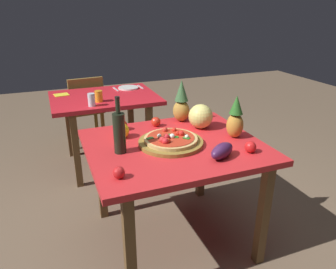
{
  "coord_description": "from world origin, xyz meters",
  "views": [
    {
      "loc": [
        -0.75,
        -1.81,
        1.64
      ],
      "look_at": [
        -0.02,
        0.05,
        0.82
      ],
      "focal_mm": 34.27,
      "sensor_mm": 36.0,
      "label": 1
    }
  ],
  "objects_px": {
    "tomato_near_board": "(119,172)",
    "bell_pepper": "(122,131)",
    "pineapple_left": "(235,119)",
    "knife_utensil": "(141,87)",
    "wine_bottle": "(119,132)",
    "eggplant": "(222,151)",
    "pineapple_right": "(181,103)",
    "pizza": "(171,138)",
    "drinking_glass_water": "(91,100)",
    "melon": "(201,116)",
    "dining_chair": "(86,107)",
    "fork_utensil": "(116,89)",
    "display_table": "(174,156)",
    "tomato_at_corner": "(250,147)",
    "napkin_folded": "(61,95)",
    "background_table": "(105,106)",
    "pizza_board": "(171,142)",
    "tomato_by_bottle": "(122,125)",
    "dinner_plate": "(128,88)",
    "drinking_glass_juice": "(99,96)",
    "tomato_beside_pepper": "(156,122)"
  },
  "relations": [
    {
      "from": "pineapple_right",
      "to": "eggplant",
      "type": "relative_size",
      "value": 1.65
    },
    {
      "from": "pineapple_right",
      "to": "tomato_at_corner",
      "type": "relative_size",
      "value": 4.48
    },
    {
      "from": "pizza",
      "to": "fork_utensil",
      "type": "relative_size",
      "value": 1.98
    },
    {
      "from": "pizza",
      "to": "drinking_glass_water",
      "type": "bearing_deg",
      "value": 108.49
    },
    {
      "from": "dining_chair",
      "to": "knife_utensil",
      "type": "relative_size",
      "value": 4.72
    },
    {
      "from": "wine_bottle",
      "to": "eggplant",
      "type": "relative_size",
      "value": 1.81
    },
    {
      "from": "dining_chair",
      "to": "melon",
      "type": "relative_size",
      "value": 4.68
    },
    {
      "from": "pineapple_right",
      "to": "knife_utensil",
      "type": "relative_size",
      "value": 1.84
    },
    {
      "from": "pizza",
      "to": "eggplant",
      "type": "relative_size",
      "value": 1.78
    },
    {
      "from": "wine_bottle",
      "to": "eggplant",
      "type": "height_order",
      "value": "wine_bottle"
    },
    {
      "from": "pizza",
      "to": "bell_pepper",
      "type": "height_order",
      "value": "bell_pepper"
    },
    {
      "from": "pizza_board",
      "to": "dinner_plate",
      "type": "relative_size",
      "value": 1.96
    },
    {
      "from": "pineapple_right",
      "to": "fork_utensil",
      "type": "bearing_deg",
      "value": 102.64
    },
    {
      "from": "display_table",
      "to": "wine_bottle",
      "type": "xyz_separation_m",
      "value": [
        -0.37,
        -0.0,
        0.23
      ]
    },
    {
      "from": "tomato_at_corner",
      "to": "dinner_plate",
      "type": "distance_m",
      "value": 1.89
    },
    {
      "from": "dining_chair",
      "to": "tomato_by_bottle",
      "type": "distance_m",
      "value": 1.65
    },
    {
      "from": "dinner_plate",
      "to": "bell_pepper",
      "type": "bearing_deg",
      "value": -106.51
    },
    {
      "from": "tomato_by_bottle",
      "to": "napkin_folded",
      "type": "relative_size",
      "value": 0.55
    },
    {
      "from": "tomato_near_board",
      "to": "bell_pepper",
      "type": "bearing_deg",
      "value": 74.66
    },
    {
      "from": "pineapple_right",
      "to": "tomato_near_board",
      "type": "bearing_deg",
      "value": -133.39
    },
    {
      "from": "dining_chair",
      "to": "tomato_beside_pepper",
      "type": "height_order",
      "value": "dining_chair"
    },
    {
      "from": "melon",
      "to": "eggplant",
      "type": "height_order",
      "value": "melon"
    },
    {
      "from": "eggplant",
      "to": "drinking_glass_juice",
      "type": "distance_m",
      "value": 1.55
    },
    {
      "from": "pizza_board",
      "to": "pineapple_left",
      "type": "height_order",
      "value": "pineapple_left"
    },
    {
      "from": "melon",
      "to": "napkin_folded",
      "type": "xyz_separation_m",
      "value": [
        -0.91,
        1.35,
        -0.09
      ]
    },
    {
      "from": "dining_chair",
      "to": "tomato_near_board",
      "type": "bearing_deg",
      "value": 81.52
    },
    {
      "from": "pizza_board",
      "to": "display_table",
      "type": "bearing_deg",
      "value": -1.09
    },
    {
      "from": "drinking_glass_juice",
      "to": "knife_utensil",
      "type": "relative_size",
      "value": 0.59
    },
    {
      "from": "pineapple_left",
      "to": "knife_utensil",
      "type": "height_order",
      "value": "pineapple_left"
    },
    {
      "from": "background_table",
      "to": "napkin_folded",
      "type": "distance_m",
      "value": 0.46
    },
    {
      "from": "drinking_glass_juice",
      "to": "napkin_folded",
      "type": "distance_m",
      "value": 0.5
    },
    {
      "from": "knife_utensil",
      "to": "bell_pepper",
      "type": "bearing_deg",
      "value": -114.36
    },
    {
      "from": "eggplant",
      "to": "tomato_by_bottle",
      "type": "bearing_deg",
      "value": 124.18
    },
    {
      "from": "wine_bottle",
      "to": "pineapple_right",
      "type": "height_order",
      "value": "wine_bottle"
    },
    {
      "from": "tomato_by_bottle",
      "to": "tomato_near_board",
      "type": "bearing_deg",
      "value": -105.13
    },
    {
      "from": "napkin_folded",
      "to": "background_table",
      "type": "bearing_deg",
      "value": -25.76
    },
    {
      "from": "dining_chair",
      "to": "pineapple_left",
      "type": "height_order",
      "value": "pineapple_left"
    },
    {
      "from": "tomato_beside_pepper",
      "to": "knife_utensil",
      "type": "relative_size",
      "value": 0.4
    },
    {
      "from": "display_table",
      "to": "melon",
      "type": "xyz_separation_m",
      "value": [
        0.3,
        0.2,
        0.18
      ]
    },
    {
      "from": "wine_bottle",
      "to": "melon",
      "type": "relative_size",
      "value": 1.99
    },
    {
      "from": "wine_bottle",
      "to": "dinner_plate",
      "type": "bearing_deg",
      "value": 73.59
    },
    {
      "from": "pineapple_left",
      "to": "bell_pepper",
      "type": "xyz_separation_m",
      "value": [
        -0.73,
        0.28,
        -0.08
      ]
    },
    {
      "from": "pizza_board",
      "to": "wine_bottle",
      "type": "relative_size",
      "value": 1.19
    },
    {
      "from": "display_table",
      "to": "tomato_at_corner",
      "type": "height_order",
      "value": "tomato_at_corner"
    },
    {
      "from": "background_table",
      "to": "eggplant",
      "type": "relative_size",
      "value": 5.26
    },
    {
      "from": "tomato_by_bottle",
      "to": "melon",
      "type": "bearing_deg",
      "value": -16.75
    },
    {
      "from": "wine_bottle",
      "to": "eggplant",
      "type": "distance_m",
      "value": 0.64
    },
    {
      "from": "display_table",
      "to": "tomato_at_corner",
      "type": "xyz_separation_m",
      "value": [
        0.39,
        -0.3,
        0.13
      ]
    },
    {
      "from": "background_table",
      "to": "dining_chair",
      "type": "distance_m",
      "value": 0.67
    },
    {
      "from": "wine_bottle",
      "to": "dinner_plate",
      "type": "xyz_separation_m",
      "value": [
        0.46,
        1.57,
        -0.13
      ]
    }
  ]
}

